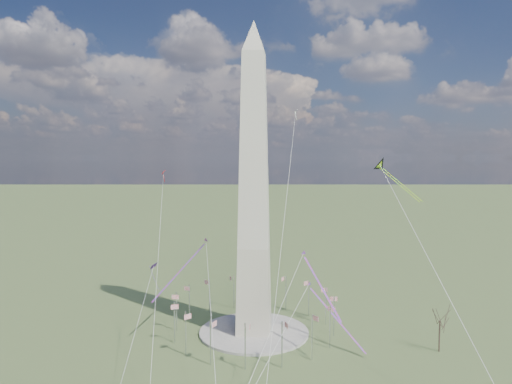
{
  "coord_description": "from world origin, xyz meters",
  "views": [
    {
      "loc": [
        13.54,
        -145.78,
        57.52
      ],
      "look_at": [
        0.67,
        0.0,
        46.68
      ],
      "focal_mm": 32.0,
      "sensor_mm": 36.0,
      "label": 1
    }
  ],
  "objects": [
    {
      "name": "washington_monument",
      "position": [
        0.0,
        0.0,
        47.95
      ],
      "size": [
        15.56,
        15.56,
        100.0
      ],
      "color": "beige",
      "rests_on": "plaza"
    },
    {
      "name": "kite_streamer_mid",
      "position": [
        -21.76,
        1.15,
        23.73
      ],
      "size": [
        14.4,
        21.61,
        16.95
      ],
      "rotation": [
        0.0,
        0.0,
        2.58
      ],
      "color": "#E5243F",
      "rests_on": "ground"
    },
    {
      "name": "kite_delta_black",
      "position": [
        41.22,
        3.61,
        54.48
      ],
      "size": [
        14.47,
        14.14,
        13.55
      ],
      "rotation": [
        0.0,
        0.0,
        3.95
      ],
      "color": "black",
      "rests_on": "ground"
    },
    {
      "name": "kite_diamond_purple",
      "position": [
        -34.47,
        3.01,
        20.06
      ],
      "size": [
        2.73,
        3.36,
        9.83
      ],
      "rotation": [
        0.0,
        0.0,
        2.22
      ],
      "color": "#3C1769",
      "rests_on": "ground"
    },
    {
      "name": "kite_streamer_right",
      "position": [
        23.41,
        -4.47,
        11.05
      ],
      "size": [
        17.45,
        18.44,
        16.48
      ],
      "rotation": [
        0.0,
        0.0,
        3.9
      ],
      "color": "#E5243F",
      "rests_on": "ground"
    },
    {
      "name": "kite_streamer_left",
      "position": [
        19.54,
        -8.22,
        21.97
      ],
      "size": [
        11.58,
        21.42,
        15.97
      ],
      "rotation": [
        0.0,
        0.0,
        3.6
      ],
      "color": "#E5243F",
      "rests_on": "ground"
    },
    {
      "name": "flagpole_ring",
      "position": [
        -0.0,
        -0.0,
        7.27
      ],
      "size": [
        54.4,
        54.4,
        13.0
      ],
      "color": "silver",
      "rests_on": "ground"
    },
    {
      "name": "kite_small_white",
      "position": [
        13.2,
        42.16,
        76.02
      ],
      "size": [
        1.36,
        1.99,
        4.19
      ],
      "rotation": [
        0.0,
        0.0,
        2.47
      ],
      "color": "white",
      "rests_on": "ground"
    },
    {
      "name": "kite_small_red",
      "position": [
        -38.33,
        29.08,
        51.7
      ],
      "size": [
        1.43,
        1.88,
        4.83
      ],
      "rotation": [
        0.0,
        0.0,
        2.94
      ],
      "color": "red",
      "rests_on": "ground"
    },
    {
      "name": "plaza",
      "position": [
        0.0,
        0.0,
        0.4
      ],
      "size": [
        36.0,
        36.0,
        0.8
      ],
      "primitive_type": "cylinder",
      "color": "#A59F97",
      "rests_on": "ground"
    },
    {
      "name": "ground",
      "position": [
        0.0,
        0.0,
        0.0
      ],
      "size": [
        2000.0,
        2000.0,
        0.0
      ],
      "primitive_type": "plane",
      "color": "#405128",
      "rests_on": "ground"
    },
    {
      "name": "tree_near",
      "position": [
        56.36,
        -9.44,
        10.12
      ],
      "size": [
        8.11,
        8.11,
        14.2
      ],
      "color": "#45352A",
      "rests_on": "ground"
    }
  ]
}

